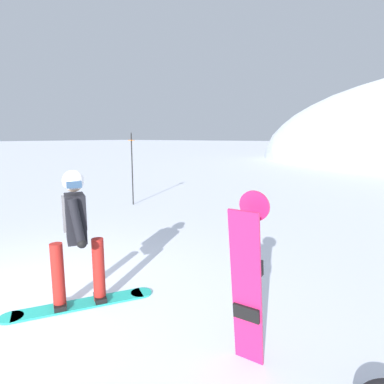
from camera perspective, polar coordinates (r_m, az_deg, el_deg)
name	(u,v)px	position (r m, az deg, el deg)	size (l,w,h in m)	color
ground_plane	(19,312)	(4.74, -27.98, -17.92)	(300.00, 300.00, 0.00)	white
snowboarder_main	(76,235)	(4.28, -19.50, -7.01)	(1.13, 1.59, 1.71)	#23B7A3
spare_snowboard	(248,281)	(3.06, 9.69, -15.04)	(0.28, 0.28, 1.64)	#D11E5B
piste_marker_near	(132,164)	(10.25, -10.41, 4.84)	(0.20, 0.20, 2.25)	black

